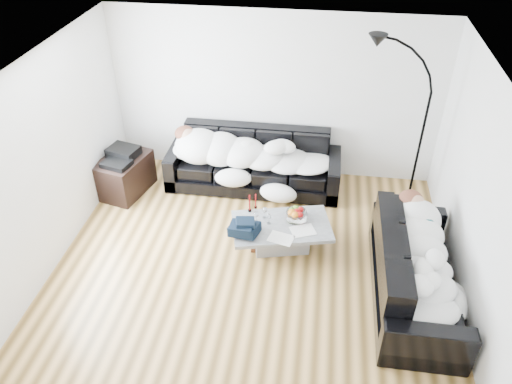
# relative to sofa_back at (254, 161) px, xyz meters

# --- Properties ---
(ground) EXTENTS (5.00, 5.00, 0.00)m
(ground) POSITION_rel_sofa_back_xyz_m (0.25, -1.75, -0.43)
(ground) COLOR brown
(ground) RESTS_ON ground
(wall_back) EXTENTS (5.00, 0.02, 2.60)m
(wall_back) POSITION_rel_sofa_back_xyz_m (0.25, 0.50, 0.87)
(wall_back) COLOR silver
(wall_back) RESTS_ON ground
(wall_left) EXTENTS (0.02, 4.50, 2.60)m
(wall_left) POSITION_rel_sofa_back_xyz_m (-2.25, -1.75, 0.87)
(wall_left) COLOR silver
(wall_left) RESTS_ON ground
(wall_right) EXTENTS (0.02, 4.50, 2.60)m
(wall_right) POSITION_rel_sofa_back_xyz_m (2.75, -1.75, 0.87)
(wall_right) COLOR silver
(wall_right) RESTS_ON ground
(ceiling) EXTENTS (5.00, 5.00, 0.00)m
(ceiling) POSITION_rel_sofa_back_xyz_m (0.25, -1.75, 2.17)
(ceiling) COLOR white
(ceiling) RESTS_ON ground
(sofa_back) EXTENTS (2.65, 0.92, 0.87)m
(sofa_back) POSITION_rel_sofa_back_xyz_m (0.00, 0.00, 0.00)
(sofa_back) COLOR black
(sofa_back) RESTS_ON ground
(sofa_right) EXTENTS (0.93, 2.16, 0.87)m
(sofa_right) POSITION_rel_sofa_back_xyz_m (2.23, -2.06, 0.00)
(sofa_right) COLOR black
(sofa_right) RESTS_ON ground
(sleeper_back) EXTENTS (2.24, 0.78, 0.45)m
(sleeper_back) POSITION_rel_sofa_back_xyz_m (0.00, -0.05, 0.21)
(sleeper_back) COLOR white
(sleeper_back) RESTS_ON sofa_back
(sleeper_right) EXTENTS (0.78, 1.85, 0.45)m
(sleeper_right) POSITION_rel_sofa_back_xyz_m (2.23, -2.06, 0.21)
(sleeper_right) COLOR white
(sleeper_right) RESTS_ON sofa_right
(teal_cushion) EXTENTS (0.42, 0.38, 0.20)m
(teal_cushion) POSITION_rel_sofa_back_xyz_m (2.17, -1.40, 0.29)
(teal_cushion) COLOR #0B5152
(teal_cushion) RESTS_ON sofa_right
(coffee_table) EXTENTS (1.42, 1.03, 0.37)m
(coffee_table) POSITION_rel_sofa_back_xyz_m (0.58, -1.41, -0.25)
(coffee_table) COLOR #939699
(coffee_table) RESTS_ON ground
(fruit_bowl) EXTENTS (0.36, 0.36, 0.18)m
(fruit_bowl) POSITION_rel_sofa_back_xyz_m (0.76, -1.25, 0.03)
(fruit_bowl) COLOR white
(fruit_bowl) RESTS_ON coffee_table
(wine_glass_a) EXTENTS (0.07, 0.07, 0.16)m
(wine_glass_a) POSITION_rel_sofa_back_xyz_m (0.34, -1.28, 0.02)
(wine_glass_a) COLOR white
(wine_glass_a) RESTS_ON coffee_table
(wine_glass_b) EXTENTS (0.07, 0.07, 0.16)m
(wine_glass_b) POSITION_rel_sofa_back_xyz_m (0.24, -1.39, 0.02)
(wine_glass_b) COLOR white
(wine_glass_b) RESTS_ON coffee_table
(wine_glass_c) EXTENTS (0.07, 0.07, 0.15)m
(wine_glass_c) POSITION_rel_sofa_back_xyz_m (0.41, -1.40, 0.02)
(wine_glass_c) COLOR white
(wine_glass_c) RESTS_ON coffee_table
(candle_left) EXTENTS (0.05, 0.05, 0.26)m
(candle_left) POSITION_rel_sofa_back_xyz_m (0.12, -1.18, 0.07)
(candle_left) COLOR maroon
(candle_left) RESTS_ON coffee_table
(candle_right) EXTENTS (0.05, 0.05, 0.23)m
(candle_right) POSITION_rel_sofa_back_xyz_m (0.19, -1.09, 0.05)
(candle_right) COLOR maroon
(candle_right) RESTS_ON coffee_table
(newspaper_a) EXTENTS (0.37, 0.34, 0.01)m
(newspaper_a) POSITION_rel_sofa_back_xyz_m (0.86, -1.49, -0.06)
(newspaper_a) COLOR silver
(newspaper_a) RESTS_ON coffee_table
(newspaper_b) EXTENTS (0.36, 0.29, 0.01)m
(newspaper_b) POSITION_rel_sofa_back_xyz_m (0.60, -1.68, -0.05)
(newspaper_b) COLOR silver
(newspaper_b) RESTS_ON coffee_table
(navy_jacket) EXTENTS (0.39, 0.32, 0.19)m
(navy_jacket) POSITION_rel_sofa_back_xyz_m (0.10, -1.67, 0.11)
(navy_jacket) COLOR black
(navy_jacket) RESTS_ON coffee_table
(shoes) EXTENTS (0.49, 0.36, 0.11)m
(shoes) POSITION_rel_sofa_back_xyz_m (0.41, -1.44, -0.38)
(shoes) COLOR #472311
(shoes) RESTS_ON ground
(av_cabinet) EXTENTS (0.77, 0.96, 0.58)m
(av_cabinet) POSITION_rel_sofa_back_xyz_m (-1.93, -0.45, -0.14)
(av_cabinet) COLOR black
(av_cabinet) RESTS_ON ground
(stereo) EXTENTS (0.51, 0.44, 0.13)m
(stereo) POSITION_rel_sofa_back_xyz_m (-1.93, -0.45, 0.21)
(stereo) COLOR black
(stereo) RESTS_ON av_cabinet
(floor_lamp) EXTENTS (0.88, 0.58, 2.24)m
(floor_lamp) POSITION_rel_sofa_back_xyz_m (2.36, -0.22, 0.69)
(floor_lamp) COLOR black
(floor_lamp) RESTS_ON ground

